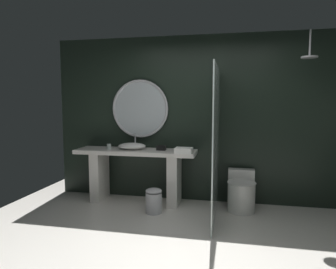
{
  "coord_description": "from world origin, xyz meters",
  "views": [
    {
      "loc": [
        0.49,
        -2.99,
        1.57
      ],
      "look_at": [
        -0.31,
        0.79,
        1.17
      ],
      "focal_mm": 33.09,
      "sensor_mm": 36.0,
      "label": 1
    }
  ],
  "objects_px": {
    "tissue_box": "(161,148)",
    "waste_bin": "(154,201)",
    "round_wall_mirror": "(140,109)",
    "rain_shower_head": "(310,55)",
    "vessel_sink": "(132,146)",
    "toilet": "(241,193)",
    "tumbler_cup": "(109,147)",
    "folded_hand_towel": "(184,150)"
  },
  "relations": [
    {
      "from": "tissue_box",
      "to": "waste_bin",
      "type": "bearing_deg",
      "value": -90.23
    },
    {
      "from": "round_wall_mirror",
      "to": "waste_bin",
      "type": "distance_m",
      "value": 1.5
    },
    {
      "from": "tissue_box",
      "to": "rain_shower_head",
      "type": "distance_m",
      "value": 2.43
    },
    {
      "from": "round_wall_mirror",
      "to": "rain_shower_head",
      "type": "xyz_separation_m",
      "value": [
        2.43,
        -0.44,
        0.72
      ]
    },
    {
      "from": "vessel_sink",
      "to": "toilet",
      "type": "relative_size",
      "value": 0.77
    },
    {
      "from": "tumbler_cup",
      "to": "waste_bin",
      "type": "height_order",
      "value": "tumbler_cup"
    },
    {
      "from": "folded_hand_towel",
      "to": "toilet",
      "type": "bearing_deg",
      "value": 7.01
    },
    {
      "from": "vessel_sink",
      "to": "tissue_box",
      "type": "xyz_separation_m",
      "value": [
        0.47,
        0.01,
        -0.02
      ]
    },
    {
      "from": "vessel_sink",
      "to": "waste_bin",
      "type": "relative_size",
      "value": 1.23
    },
    {
      "from": "round_wall_mirror",
      "to": "toilet",
      "type": "bearing_deg",
      "value": -10.35
    },
    {
      "from": "round_wall_mirror",
      "to": "folded_hand_towel",
      "type": "distance_m",
      "value": 1.06
    },
    {
      "from": "tumbler_cup",
      "to": "toilet",
      "type": "bearing_deg",
      "value": -0.29
    },
    {
      "from": "waste_bin",
      "to": "folded_hand_towel",
      "type": "xyz_separation_m",
      "value": [
        0.38,
        0.27,
        0.69
      ]
    },
    {
      "from": "rain_shower_head",
      "to": "waste_bin",
      "type": "bearing_deg",
      "value": -173.6
    },
    {
      "from": "tumbler_cup",
      "to": "tissue_box",
      "type": "height_order",
      "value": "tumbler_cup"
    },
    {
      "from": "folded_hand_towel",
      "to": "tissue_box",
      "type": "bearing_deg",
      "value": 152.85
    },
    {
      "from": "tissue_box",
      "to": "round_wall_mirror",
      "type": "xyz_separation_m",
      "value": [
        -0.4,
        0.2,
        0.6
      ]
    },
    {
      "from": "toilet",
      "to": "waste_bin",
      "type": "relative_size",
      "value": 1.6
    },
    {
      "from": "waste_bin",
      "to": "round_wall_mirror",
      "type": "bearing_deg",
      "value": 120.65
    },
    {
      "from": "tumbler_cup",
      "to": "folded_hand_towel",
      "type": "height_order",
      "value": "tumbler_cup"
    },
    {
      "from": "rain_shower_head",
      "to": "tissue_box",
      "type": "bearing_deg",
      "value": 173.19
    },
    {
      "from": "tissue_box",
      "to": "folded_hand_towel",
      "type": "height_order",
      "value": "folded_hand_towel"
    },
    {
      "from": "tissue_box",
      "to": "vessel_sink",
      "type": "bearing_deg",
      "value": -178.86
    },
    {
      "from": "vessel_sink",
      "to": "tumbler_cup",
      "type": "bearing_deg",
      "value": -168.27
    },
    {
      "from": "tumbler_cup",
      "to": "toilet",
      "type": "xyz_separation_m",
      "value": [
        2.04,
        -0.01,
        -0.62
      ]
    },
    {
      "from": "waste_bin",
      "to": "folded_hand_towel",
      "type": "distance_m",
      "value": 0.84
    },
    {
      "from": "round_wall_mirror",
      "to": "folded_hand_towel",
      "type": "height_order",
      "value": "round_wall_mirror"
    },
    {
      "from": "rain_shower_head",
      "to": "waste_bin",
      "type": "distance_m",
      "value": 2.86
    },
    {
      "from": "vessel_sink",
      "to": "round_wall_mirror",
      "type": "bearing_deg",
      "value": 71.75
    },
    {
      "from": "tumbler_cup",
      "to": "folded_hand_towel",
      "type": "xyz_separation_m",
      "value": [
        1.21,
        -0.11,
        -0.0
      ]
    },
    {
      "from": "rain_shower_head",
      "to": "vessel_sink",
      "type": "bearing_deg",
      "value": 174.68
    },
    {
      "from": "round_wall_mirror",
      "to": "tumbler_cup",
      "type": "bearing_deg",
      "value": -146.21
    },
    {
      "from": "tissue_box",
      "to": "round_wall_mirror",
      "type": "height_order",
      "value": "round_wall_mirror"
    },
    {
      "from": "tumbler_cup",
      "to": "waste_bin",
      "type": "relative_size",
      "value": 0.24
    },
    {
      "from": "folded_hand_towel",
      "to": "waste_bin",
      "type": "bearing_deg",
      "value": -144.64
    },
    {
      "from": "tumbler_cup",
      "to": "rain_shower_head",
      "type": "height_order",
      "value": "rain_shower_head"
    },
    {
      "from": "waste_bin",
      "to": "folded_hand_towel",
      "type": "height_order",
      "value": "folded_hand_towel"
    },
    {
      "from": "vessel_sink",
      "to": "toilet",
      "type": "bearing_deg",
      "value": -2.86
    },
    {
      "from": "tumbler_cup",
      "to": "round_wall_mirror",
      "type": "relative_size",
      "value": 0.09
    },
    {
      "from": "tissue_box",
      "to": "toilet",
      "type": "height_order",
      "value": "tissue_box"
    },
    {
      "from": "vessel_sink",
      "to": "toilet",
      "type": "height_order",
      "value": "vessel_sink"
    },
    {
      "from": "waste_bin",
      "to": "vessel_sink",
      "type": "bearing_deg",
      "value": 135.45
    }
  ]
}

